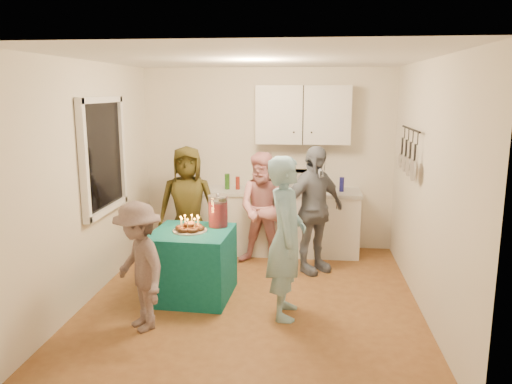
# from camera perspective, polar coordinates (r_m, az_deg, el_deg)

# --- Properties ---
(floor) EXTENTS (4.00, 4.00, 0.00)m
(floor) POSITION_cam_1_polar(r_m,az_deg,el_deg) (5.68, -0.38, -12.16)
(floor) COLOR brown
(floor) RESTS_ON ground
(ceiling) EXTENTS (4.00, 4.00, 0.00)m
(ceiling) POSITION_cam_1_polar(r_m,az_deg,el_deg) (5.21, -0.42, 15.03)
(ceiling) COLOR white
(ceiling) RESTS_ON floor
(back_wall) EXTENTS (3.60, 3.60, 0.00)m
(back_wall) POSITION_cam_1_polar(r_m,az_deg,el_deg) (7.26, 1.37, 3.76)
(back_wall) COLOR silver
(back_wall) RESTS_ON floor
(left_wall) EXTENTS (4.00, 4.00, 0.00)m
(left_wall) POSITION_cam_1_polar(r_m,az_deg,el_deg) (5.77, -18.45, 1.14)
(left_wall) COLOR silver
(left_wall) RESTS_ON floor
(right_wall) EXTENTS (4.00, 4.00, 0.00)m
(right_wall) POSITION_cam_1_polar(r_m,az_deg,el_deg) (5.40, 18.95, 0.42)
(right_wall) COLOR silver
(right_wall) RESTS_ON floor
(window_night) EXTENTS (0.04, 1.00, 1.20)m
(window_night) POSITION_cam_1_polar(r_m,az_deg,el_deg) (6.00, -17.17, 4.01)
(window_night) COLOR black
(window_night) RESTS_ON left_wall
(counter) EXTENTS (2.20, 0.58, 0.86)m
(counter) POSITION_cam_1_polar(r_m,az_deg,el_deg) (7.12, 2.74, -3.54)
(counter) COLOR white
(counter) RESTS_ON floor
(countertop) EXTENTS (2.24, 0.62, 0.05)m
(countertop) POSITION_cam_1_polar(r_m,az_deg,el_deg) (7.02, 2.78, 0.04)
(countertop) COLOR beige
(countertop) RESTS_ON counter
(upper_cabinet) EXTENTS (1.30, 0.30, 0.80)m
(upper_cabinet) POSITION_cam_1_polar(r_m,az_deg,el_deg) (7.02, 5.41, 8.78)
(upper_cabinet) COLOR white
(upper_cabinet) RESTS_ON back_wall
(pot_rack) EXTENTS (0.12, 1.00, 0.60)m
(pot_rack) POSITION_cam_1_polar(r_m,az_deg,el_deg) (6.01, 16.94, 4.52)
(pot_rack) COLOR black
(pot_rack) RESTS_ON right_wall
(microwave) EXTENTS (0.53, 0.39, 0.27)m
(microwave) POSITION_cam_1_polar(r_m,az_deg,el_deg) (6.98, 5.58, 1.29)
(microwave) COLOR white
(microwave) RESTS_ON countertop
(party_table) EXTENTS (0.89, 0.89, 0.76)m
(party_table) POSITION_cam_1_polar(r_m,az_deg,el_deg) (5.67, -7.29, -8.15)
(party_table) COLOR #0E605D
(party_table) RESTS_ON floor
(donut_cake) EXTENTS (0.38, 0.38, 0.18)m
(donut_cake) POSITION_cam_1_polar(r_m,az_deg,el_deg) (5.53, -7.58, -3.57)
(donut_cake) COLOR #381C0C
(donut_cake) RESTS_ON party_table
(punch_jar) EXTENTS (0.22, 0.22, 0.34)m
(punch_jar) POSITION_cam_1_polar(r_m,az_deg,el_deg) (5.68, -4.36, -2.28)
(punch_jar) COLOR #B30E21
(punch_jar) RESTS_ON party_table
(man_birthday) EXTENTS (0.40, 0.61, 1.66)m
(man_birthday) POSITION_cam_1_polar(r_m,az_deg,el_deg) (5.04, 3.48, -5.24)
(man_birthday) COLOR #8BBACB
(man_birthday) RESTS_ON floor
(woman_back_left) EXTENTS (0.83, 0.61, 1.57)m
(woman_back_left) POSITION_cam_1_polar(r_m,az_deg,el_deg) (6.68, -7.81, -1.51)
(woman_back_left) COLOR brown
(woman_back_left) RESTS_ON floor
(woman_back_center) EXTENTS (0.79, 0.65, 1.50)m
(woman_back_center) POSITION_cam_1_polar(r_m,az_deg,el_deg) (6.56, 0.99, -1.96)
(woman_back_center) COLOR pink
(woman_back_center) RESTS_ON floor
(woman_back_right) EXTENTS (0.98, 0.92, 1.62)m
(woman_back_right) POSITION_cam_1_polar(r_m,az_deg,el_deg) (6.31, 6.55, -2.05)
(woman_back_right) COLOR black
(woman_back_right) RESTS_ON floor
(child_near_left) EXTENTS (0.90, 0.92, 1.27)m
(child_near_left) POSITION_cam_1_polar(r_m,az_deg,el_deg) (4.94, -13.22, -8.29)
(child_near_left) COLOR #63514F
(child_near_left) RESTS_ON floor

